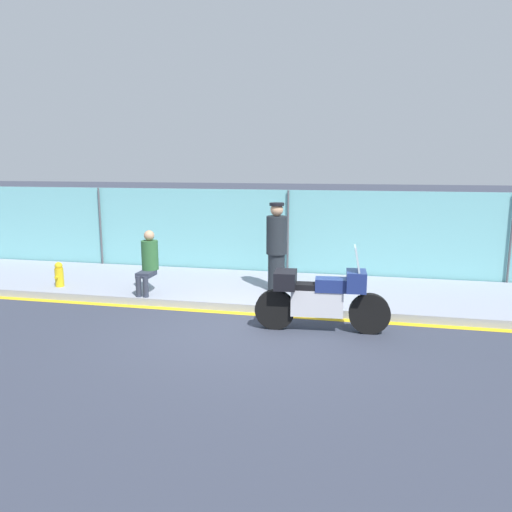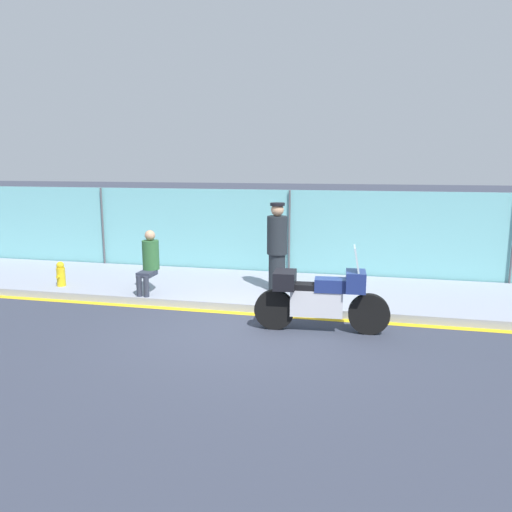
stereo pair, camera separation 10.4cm
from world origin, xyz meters
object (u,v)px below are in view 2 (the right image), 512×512
object	(u,v)px
officer_standing	(277,246)
person_seated_on_curb	(149,258)
fire_hydrant	(61,274)
motorcycle	(320,297)

from	to	relation	value
officer_standing	person_seated_on_curb	distance (m)	2.68
person_seated_on_curb	fire_hydrant	world-z (taller)	person_seated_on_curb
motorcycle	person_seated_on_curb	xyz separation A→B (m)	(-3.68, 1.23, 0.28)
motorcycle	officer_standing	xyz separation A→B (m)	(-1.11, 1.97, 0.51)
motorcycle	fire_hydrant	xyz separation A→B (m)	(-5.83, 1.29, -0.18)
motorcycle	person_seated_on_curb	bearing A→B (deg)	157.79
officer_standing	fire_hydrant	bearing A→B (deg)	-171.80
officer_standing	person_seated_on_curb	bearing A→B (deg)	-164.04
motorcycle	person_seated_on_curb	world-z (taller)	motorcycle
motorcycle	fire_hydrant	world-z (taller)	motorcycle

